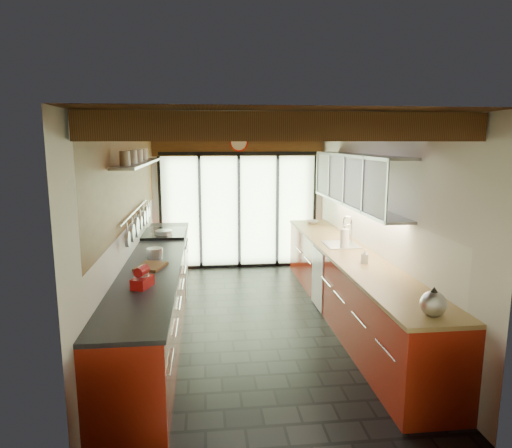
% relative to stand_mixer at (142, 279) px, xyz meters
% --- Properties ---
extents(ground, '(5.50, 5.50, 0.00)m').
position_rel_stand_mixer_xyz_m(ground, '(1.27, 1.21, -1.01)').
color(ground, black).
rests_on(ground, ground).
extents(room_shell, '(5.50, 5.50, 5.50)m').
position_rel_stand_mixer_xyz_m(room_shell, '(1.27, 1.21, 0.64)').
color(room_shell, silver).
rests_on(room_shell, ground).
extents(ceiling_beams, '(3.14, 5.06, 4.90)m').
position_rel_stand_mixer_xyz_m(ceiling_beams, '(1.27, 1.59, 1.45)').
color(ceiling_beams, '#593316').
rests_on(ceiling_beams, ground).
extents(glass_door, '(2.95, 0.10, 2.90)m').
position_rel_stand_mixer_xyz_m(glass_door, '(1.27, 3.91, 0.65)').
color(glass_door, '#C6EAAD').
rests_on(glass_door, ground).
extents(left_counter, '(0.68, 5.00, 0.92)m').
position_rel_stand_mixer_xyz_m(left_counter, '(-0.01, 1.21, -0.55)').
color(left_counter, maroon).
rests_on(left_counter, ground).
extents(range_stove, '(0.66, 0.90, 0.97)m').
position_rel_stand_mixer_xyz_m(range_stove, '(-0.01, 2.66, -0.54)').
color(range_stove, silver).
rests_on(range_stove, ground).
extents(right_counter, '(0.68, 5.00, 0.92)m').
position_rel_stand_mixer_xyz_m(right_counter, '(2.54, 1.22, -0.55)').
color(right_counter, maroon).
rests_on(right_counter, ground).
extents(sink_assembly, '(0.45, 0.52, 0.43)m').
position_rel_stand_mixer_xyz_m(sink_assembly, '(2.56, 1.61, -0.05)').
color(sink_assembly, silver).
rests_on(sink_assembly, right_counter).
extents(upper_cabinets_right, '(0.34, 3.00, 3.00)m').
position_rel_stand_mixer_xyz_m(upper_cabinets_right, '(2.70, 1.51, 0.84)').
color(upper_cabinets_right, silver).
rests_on(upper_cabinets_right, ground).
extents(left_wall_fixtures, '(0.28, 2.60, 0.96)m').
position_rel_stand_mixer_xyz_m(left_wall_fixtures, '(-0.20, 1.51, 0.77)').
color(left_wall_fixtures, silver).
rests_on(left_wall_fixtures, ground).
extents(stand_mixer, '(0.22, 0.29, 0.23)m').
position_rel_stand_mixer_xyz_m(stand_mixer, '(0.00, 0.00, 0.00)').
color(stand_mixer, '#B30F0E').
rests_on(stand_mixer, left_counter).
extents(pot_large, '(0.22, 0.22, 0.13)m').
position_rel_stand_mixer_xyz_m(pot_large, '(0.00, 1.17, -0.03)').
color(pot_large, silver).
rests_on(pot_large, left_counter).
extents(pot_small, '(0.34, 0.34, 0.10)m').
position_rel_stand_mixer_xyz_m(pot_small, '(0.00, 2.48, -0.04)').
color(pot_small, silver).
rests_on(pot_small, left_counter).
extents(cutting_board, '(0.38, 0.46, 0.03)m').
position_rel_stand_mixer_xyz_m(cutting_board, '(0.00, 0.72, -0.07)').
color(cutting_board, brown).
rests_on(cutting_board, left_counter).
extents(kettle, '(0.25, 0.29, 0.26)m').
position_rel_stand_mixer_xyz_m(kettle, '(2.54, -1.03, 0.02)').
color(kettle, silver).
rests_on(kettle, right_counter).
extents(paper_towel, '(0.14, 0.14, 0.31)m').
position_rel_stand_mixer_xyz_m(paper_towel, '(2.54, 1.46, 0.04)').
color(paper_towel, white).
rests_on(paper_towel, right_counter).
extents(soap_bottle, '(0.10, 0.10, 0.18)m').
position_rel_stand_mixer_xyz_m(soap_bottle, '(2.54, 0.64, -0.00)').
color(soap_bottle, silver).
rests_on(soap_bottle, right_counter).
extents(bowl, '(0.27, 0.27, 0.06)m').
position_rel_stand_mixer_xyz_m(bowl, '(2.54, 3.35, -0.06)').
color(bowl, silver).
rests_on(bowl, right_counter).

